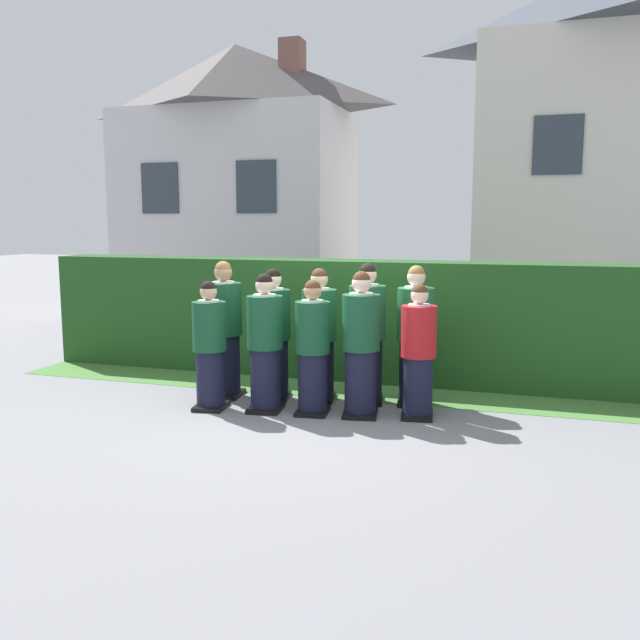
% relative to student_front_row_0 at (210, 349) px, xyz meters
% --- Properties ---
extents(ground_plane, '(60.00, 60.00, 0.00)m').
position_rel_student_front_row_0_xyz_m(ground_plane, '(1.21, 0.20, -0.72)').
color(ground_plane, slate).
extents(student_front_row_0, '(0.42, 0.51, 1.53)m').
position_rel_student_front_row_0_xyz_m(student_front_row_0, '(0.00, 0.00, 0.00)').
color(student_front_row_0, black).
rests_on(student_front_row_0, ground).
extents(student_front_row_1, '(0.43, 0.50, 1.62)m').
position_rel_student_front_row_0_xyz_m(student_front_row_1, '(0.65, 0.12, 0.05)').
color(student_front_row_1, black).
rests_on(student_front_row_1, ground).
extents(student_front_row_2, '(0.41, 0.49, 1.56)m').
position_rel_student_front_row_0_xyz_m(student_front_row_2, '(1.22, 0.17, 0.01)').
color(student_front_row_2, black).
rests_on(student_front_row_2, ground).
extents(student_front_row_3, '(0.46, 0.55, 1.66)m').
position_rel_student_front_row_0_xyz_m(student_front_row_3, '(1.77, 0.26, 0.07)').
color(student_front_row_3, black).
rests_on(student_front_row_3, ground).
extents(student_in_red_blazer, '(0.41, 0.48, 1.52)m').
position_rel_student_front_row_0_xyz_m(student_in_red_blazer, '(2.41, 0.38, -0.00)').
color(student_in_red_blazer, black).
rests_on(student_in_red_blazer, ground).
extents(student_rear_row_0, '(0.45, 0.53, 1.72)m').
position_rel_student_front_row_0_xyz_m(student_rear_row_0, '(-0.09, 0.59, 0.10)').
color(student_rear_row_0, black).
rests_on(student_rear_row_0, ground).
extents(student_rear_row_1, '(0.46, 0.53, 1.64)m').
position_rel_student_front_row_0_xyz_m(student_rear_row_1, '(0.54, 0.67, 0.05)').
color(student_rear_row_1, black).
rests_on(student_rear_row_1, ground).
extents(student_rear_row_2, '(0.45, 0.53, 1.64)m').
position_rel_student_front_row_0_xyz_m(student_rear_row_2, '(1.10, 0.79, 0.06)').
color(student_rear_row_2, black).
rests_on(student_rear_row_2, ground).
extents(student_rear_row_3, '(0.48, 0.57, 1.71)m').
position_rel_student_front_row_0_xyz_m(student_rear_row_3, '(1.69, 0.86, 0.09)').
color(student_rear_row_3, black).
rests_on(student_rear_row_3, ground).
extents(student_rear_row_4, '(0.46, 0.56, 1.69)m').
position_rel_student_front_row_0_xyz_m(student_rear_row_4, '(2.27, 0.94, 0.08)').
color(student_rear_row_4, black).
rests_on(student_rear_row_4, ground).
extents(hedge, '(9.33, 0.70, 1.67)m').
position_rel_student_front_row_0_xyz_m(hedge, '(1.21, 2.09, 0.11)').
color(hedge, '#214C1E').
rests_on(hedge, ground).
extents(school_building_main, '(5.98, 4.17, 7.54)m').
position_rel_student_front_row_0_xyz_m(school_building_main, '(5.18, 8.74, 3.13)').
color(school_building_main, beige).
rests_on(school_building_main, ground).
extents(school_building_annex, '(5.40, 3.31, 6.24)m').
position_rel_student_front_row_0_xyz_m(school_building_annex, '(-3.21, 7.95, 2.47)').
color(school_building_annex, silver).
rests_on(school_building_annex, ground).
extents(lawn_strip, '(9.33, 0.90, 0.01)m').
position_rel_student_front_row_0_xyz_m(lawn_strip, '(1.21, 1.29, -0.72)').
color(lawn_strip, '#477A38').
rests_on(lawn_strip, ground).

